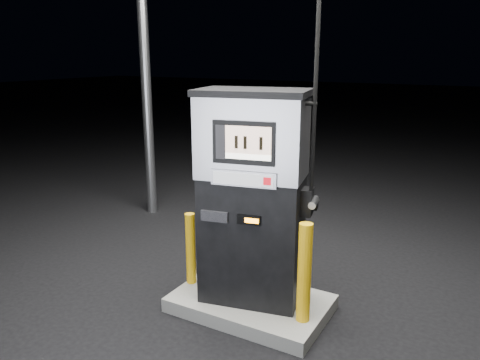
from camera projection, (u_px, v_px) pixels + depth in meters
The scene contains 5 objects.
ground at pixel (251, 310), 4.98m from camera, with size 80.00×80.00×0.00m, color black.
pump_island at pixel (251, 303), 4.97m from camera, with size 1.60×1.00×0.15m, color slate.
fuel_dispenser at pixel (253, 196), 4.67m from camera, with size 1.25×0.85×4.49m.
bollard_left at pixel (191, 249), 5.16m from camera, with size 0.11×0.11×0.81m, color #FAB60D.
bollard_right at pixel (304, 273), 4.40m from camera, with size 0.13×0.13×0.99m, color #FAB60D.
Camera 1 is at (2.09, -3.93, 2.64)m, focal length 35.00 mm.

